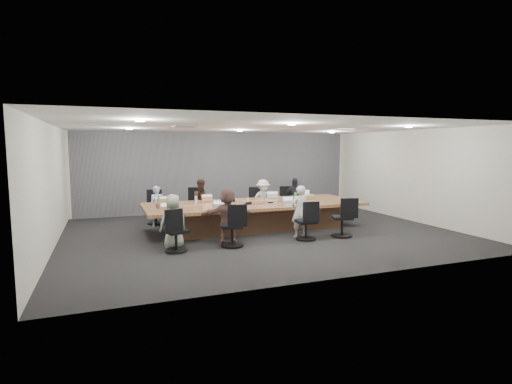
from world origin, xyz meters
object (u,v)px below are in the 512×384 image
object	(u,v)px
chair_6	(306,225)
snack_packet	(345,200)
canvas_bag	(310,197)
chair_1	(200,207)
laptop_2	(270,198)
person_6	(300,211)
mug_brown	(158,206)
chair_5	(232,229)
laptop_3	(302,196)
person_2	(263,199)
laptop_5	(221,209)
chair_3	(290,204)
bottle_green_right	(295,197)
laptop_4	(169,212)
laptop_6	(290,205)
chair_7	(342,221)
bottle_clear	(196,200)
bottle_green_left	(159,201)
person_0	(157,206)
person_5	(228,216)
conference_table	(255,215)
stapler	(249,203)
person_3	(294,198)
person_4	(173,221)
chair_2	(259,206)
laptop_0	(160,203)
laptop_1	(207,201)
person_1	(202,201)
chair_4	(176,235)
chair_0	(156,210)

from	to	relation	value
chair_6	snack_packet	size ratio (longest dim) A/B	3.97
canvas_bag	chair_1	bearing A→B (deg)	150.59
laptop_2	person_6	distance (m)	2.15
chair_6	mug_brown	xyz separation A→B (m)	(-3.36, 1.61, 0.42)
chair_5	laptop_3	distance (m)	3.98
person_2	laptop_5	distance (m)	2.92
chair_3	canvas_bag	xyz separation A→B (m)	(-0.13, -1.65, 0.44)
chair_5	bottle_green_right	size ratio (longest dim) A/B	2.87
chair_6	person_6	distance (m)	0.45
laptop_4	laptop_6	size ratio (longest dim) A/B	1.16
chair_7	laptop_5	size ratio (longest dim) A/B	2.42
laptop_3	bottle_clear	distance (m)	3.53
laptop_2	bottle_green_left	size ratio (longest dim) A/B	1.53
chair_1	person_0	xyz separation A→B (m)	(-1.32, -0.35, 0.15)
chair_1	person_5	size ratio (longest dim) A/B	0.65
conference_table	bottle_green_right	xyz separation A→B (m)	(1.13, -0.25, 0.48)
laptop_6	canvas_bag	size ratio (longest dim) A/B	1.17
chair_5	chair_7	xyz separation A→B (m)	(2.93, 0.00, 0.01)
person_0	bottle_clear	distance (m)	1.44
stapler	person_3	bearing A→B (deg)	20.89
person_6	bottle_green_left	bearing A→B (deg)	-33.15
chair_5	person_5	xyz separation A→B (m)	(0.00, 0.35, 0.26)
person_6	person_4	bearing A→B (deg)	-4.54
canvas_bag	chair_2	bearing A→B (deg)	120.27
chair_1	chair_7	size ratio (longest dim) A/B	1.05
laptop_0	person_3	size ratio (longest dim) A/B	0.26
chair_1	laptop_3	distance (m)	3.20
laptop_2	canvas_bag	distance (m)	1.22
laptop_3	snack_packet	size ratio (longest dim) A/B	1.59
laptop_2	bottle_clear	distance (m)	2.45
laptop_6	canvas_bag	xyz separation A→B (m)	(1.04, 0.85, 0.06)
laptop_1	chair_1	bearing A→B (deg)	-98.70
chair_6	snack_packet	world-z (taller)	snack_packet
person_4	stapler	xyz separation A→B (m)	(2.21, 1.11, 0.16)
chair_1	laptop_5	size ratio (longest dim) A/B	2.55
person_6	chair_7	bearing A→B (deg)	156.72
canvas_bag	bottle_green_left	bearing A→B (deg)	174.94
person_6	bottle_green_left	size ratio (longest dim) A/B	5.79
laptop_0	person_1	xyz separation A→B (m)	(1.32, 0.55, -0.09)
chair_4	laptop_0	distance (m)	2.53
person_3	person_5	bearing A→B (deg)	-127.14
conference_table	person_0	size ratio (longest dim) A/B	5.13
laptop_0	laptop_4	bearing A→B (deg)	94.26
chair_5	chair_6	xyz separation A→B (m)	(1.90, 0.00, -0.02)
laptop_3	person_6	xyz separation A→B (m)	(-1.18, -2.15, -0.09)
person_0	bottle_green_left	size ratio (longest dim) A/B	5.15
laptop_6	laptop_2	bearing A→B (deg)	85.56
conference_table	person_6	distance (m)	1.55
chair_0	laptop_1	bearing A→B (deg)	149.77
chair_0	laptop_1	xyz separation A→B (m)	(1.32, -0.90, 0.34)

